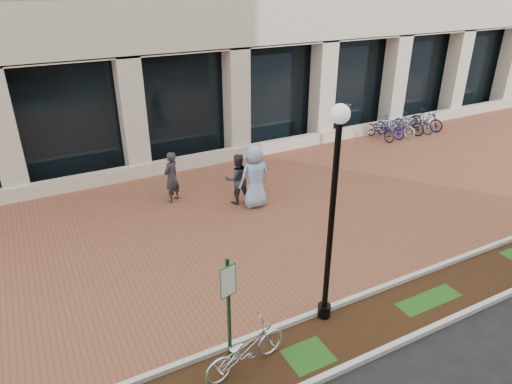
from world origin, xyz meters
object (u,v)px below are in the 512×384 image
pedestrian_left (172,177)px  bike_rack_cluster (404,125)px  lamppost (332,209)px  parking_sign (229,301)px  bollard (338,135)px  locked_bicycle (245,349)px  pedestrian_mid (237,179)px  pedestrian_right (255,177)px

pedestrian_left → bike_rack_cluster: pedestrian_left is taller
lamppost → pedestrian_left: (-1.09, 6.78, -1.78)m
parking_sign → bollard: size_ratio=2.41×
lamppost → locked_bicycle: lamppost is taller
pedestrian_mid → bollard: size_ratio=1.67×
bike_rack_cluster → locked_bicycle: bearing=-154.4°
lamppost → locked_bicycle: (-2.11, -0.48, -2.16)m
lamppost → bollard: 10.94m
pedestrian_right → bollard: size_ratio=2.02×
locked_bicycle → pedestrian_left: pedestrian_left is taller
pedestrian_mid → bollard: pedestrian_mid is taller
parking_sign → bike_rack_cluster: 15.32m
lamppost → bollard: bearing=51.6°
parking_sign → bollard: bearing=29.7°
locked_bicycle → pedestrian_mid: bearing=-33.7°
lamppost → pedestrian_mid: 6.01m
parking_sign → bike_rack_cluster: bearing=20.1°
lamppost → pedestrian_mid: (0.70, 5.70, -1.79)m
lamppost → parking_sign: bearing=-172.3°
bollard → parking_sign: bearing=-135.9°
bollard → pedestrian_left: bearing=-168.1°
parking_sign → bike_rack_cluster: (12.61, 8.64, -1.07)m
bike_rack_cluster → pedestrian_left: bearing=177.9°
locked_bicycle → bike_rack_cluster: 15.19m
pedestrian_left → pedestrian_right: size_ratio=0.83×
parking_sign → pedestrian_mid: parking_sign is taller
pedestrian_left → pedestrian_mid: 2.09m
pedestrian_mid → bollard: 6.56m
parking_sign → locked_bicycle: size_ratio=1.37×
lamppost → pedestrian_right: bearing=78.3°
lamppost → bike_rack_cluster: size_ratio=1.30×
locked_bicycle → bike_rack_cluster: bearing=-63.8°
pedestrian_mid → pedestrian_right: 0.61m
pedestrian_left → pedestrian_mid: (1.79, -1.08, -0.01)m
pedestrian_mid → pedestrian_right: pedestrian_right is taller
pedestrian_mid → pedestrian_right: size_ratio=0.83×
lamppost → pedestrian_right: size_ratio=2.32×
pedestrian_right → bollard: pedestrian_right is taller
parking_sign → pedestrian_mid: 6.78m
bike_rack_cluster → lamppost: bearing=-150.8°
parking_sign → locked_bicycle: bearing=-50.4°
pedestrian_right → bollard: 6.43m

